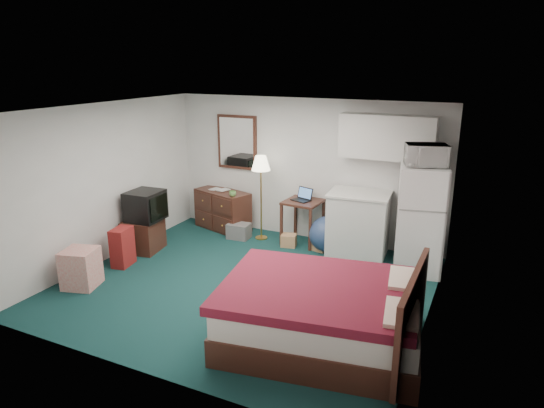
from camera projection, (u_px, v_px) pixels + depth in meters
The scene contains 25 objects.
floor at pixel (246, 285), 6.98m from camera, with size 5.00×4.50×0.01m, color #0C2B29.
ceiling at pixel (243, 110), 6.27m from camera, with size 5.00×4.50×0.01m, color silver.
walls at pixel (244, 202), 6.63m from camera, with size 5.01×4.51×2.50m.
mirror at pixel (237, 142), 8.99m from camera, with size 0.80×0.06×1.00m, color white, non-canonical shape.
upper_cabinets at pixel (387, 137), 7.63m from camera, with size 1.50×0.35×0.70m, color silver, non-canonical shape.
headboard at pixel (411, 318), 5.03m from camera, with size 0.06×1.56×1.00m, color #3B1E16, non-canonical shape.
dresser at pixel (223, 210), 9.23m from camera, with size 1.09×0.50×0.74m, color #3B1E16, non-canonical shape.
floor_lamp at pixel (261, 198), 8.60m from camera, with size 0.33×0.33×1.52m, color gold, non-canonical shape.
desk at pixel (303, 222), 8.50m from camera, with size 0.61×0.61×0.77m, color #3B1E16, non-canonical shape.
exercise_ball at pixel (327, 234), 8.16m from camera, with size 0.60×0.60×0.60m, color navy.
kitchen_counter at pixel (358, 225), 7.97m from camera, with size 0.94×0.71×1.03m, color silver, non-canonical shape.
fridge at pixel (420, 220), 7.23m from camera, with size 0.68×0.68×1.65m, color white, non-canonical shape.
bed at pixel (322, 315), 5.49m from camera, with size 2.16×1.68×0.69m, color maroon, non-canonical shape.
tv_stand at pixel (143, 235), 8.20m from camera, with size 0.54×0.59×0.54m, color #3B1E16, non-canonical shape.
suitcase at pixel (122, 247), 7.58m from camera, with size 0.24×0.38×0.61m, color maroon, non-canonical shape.
retail_box at pixel (81, 268), 6.88m from camera, with size 0.44×0.44×0.56m, color beige, non-canonical shape.
file_bin at pixel (239, 231), 8.79m from camera, with size 0.39×0.29×0.27m, color slate, non-canonical shape.
cardboard_box_a at pixel (289, 240), 8.41m from camera, with size 0.25×0.21×0.21m, color #9A7651, non-canonical shape.
cardboard_box_b at pixel (321, 242), 8.25m from camera, with size 0.24×0.29×0.29m, color #9A7651, non-canonical shape.
laptop at pixel (301, 195), 8.37m from camera, with size 0.31×0.25×0.21m, color black, non-canonical shape.
crt_tv at pixel (145, 206), 8.05m from camera, with size 0.53×0.58×0.49m, color black, non-canonical shape.
microwave at pixel (426, 153), 6.94m from camera, with size 0.58×0.32×0.39m, color white.
book_a at pixel (212, 184), 9.25m from camera, with size 0.15×0.02×0.21m, color #9A7651.
book_b at pixel (220, 184), 9.18m from camera, with size 0.18×0.02×0.24m, color #9A7651.
mug at pixel (233, 193), 8.75m from camera, with size 0.13×0.10×0.13m, color #60984A.
Camera 1 is at (3.07, -5.58, 3.12)m, focal length 32.00 mm.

